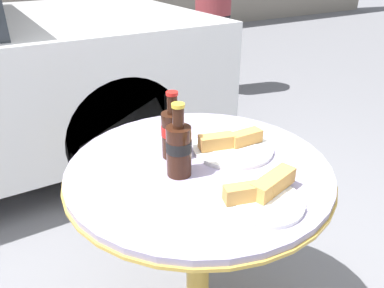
{
  "coord_description": "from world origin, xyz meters",
  "views": [
    {
      "loc": [
        -0.52,
        -0.82,
        1.32
      ],
      "look_at": [
        0.0,
        0.04,
        0.8
      ],
      "focal_mm": 35.0,
      "sensor_mm": 36.0,
      "label": 1
    }
  ],
  "objects": [
    {
      "name": "bistro_table",
      "position": [
        0.0,
        0.0,
        0.59
      ],
      "size": [
        0.8,
        0.8,
        0.75
      ],
      "color": "gold",
      "rests_on": "ground_plane"
    },
    {
      "name": "cola_bottle_right",
      "position": [
        -0.04,
        0.08,
        0.83
      ],
      "size": [
        0.07,
        0.07,
        0.21
      ],
      "color": "#33190F",
      "rests_on": "bistro_table"
    },
    {
      "name": "lunch_plate_far",
      "position": [
        0.04,
        -0.24,
        0.77
      ],
      "size": [
        0.23,
        0.21,
        0.06
      ],
      "color": "white",
      "rests_on": "bistro_table"
    },
    {
      "name": "lunch_plate_near",
      "position": [
        0.14,
        0.02,
        0.76
      ],
      "size": [
        0.26,
        0.26,
        0.06
      ],
      "color": "white",
      "rests_on": "bistro_table"
    },
    {
      "name": "cola_bottle_left",
      "position": [
        -0.08,
        -0.02,
        0.83
      ],
      "size": [
        0.07,
        0.07,
        0.22
      ],
      "color": "#33190F",
      "rests_on": "bistro_table"
    }
  ]
}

